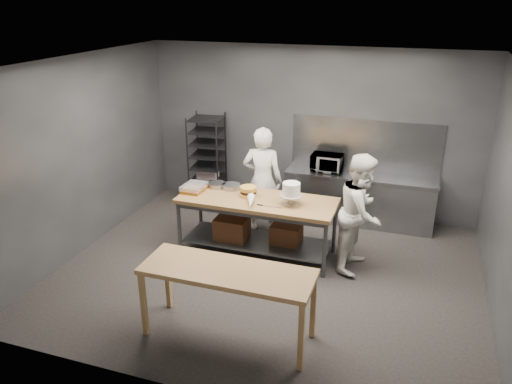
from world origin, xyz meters
TOP-DOWN VIEW (x-y plane):
  - ground at (0.00, 0.00)m, footprint 6.00×6.00m
  - back_wall at (0.00, 2.50)m, footprint 6.00×0.04m
  - work_table at (-0.36, 0.53)m, footprint 2.40×0.90m
  - near_counter at (-0.02, -1.52)m, footprint 2.00×0.70m
  - back_counter at (1.00, 2.18)m, footprint 2.60×0.60m
  - splashback_panel at (1.00, 2.48)m, footprint 2.60×0.02m
  - speed_rack at (-1.86, 2.10)m, footprint 0.67×0.72m
  - chef_behind at (-0.51, 1.31)m, footprint 0.70×0.50m
  - chef_right at (1.22, 0.60)m, footprint 0.79×0.95m
  - microwave at (0.40, 2.18)m, footprint 0.54×0.37m
  - frosted_cake_stand at (0.20, 0.46)m, footprint 0.34×0.34m
  - layer_cake at (-0.50, 0.57)m, footprint 0.25×0.25m
  - cake_pans at (-1.11, 0.77)m, footprint 0.80×0.31m
  - piping_bag at (-0.35, 0.25)m, footprint 0.22×0.40m
  - offset_spatula at (-0.14, 0.30)m, footprint 0.36×0.02m
  - pastry_clamshells at (-1.38, 0.51)m, footprint 0.32×0.40m

SIDE VIEW (x-z plane):
  - ground at x=0.00m, z-range 0.00..0.00m
  - back_counter at x=1.00m, z-range 0.00..0.90m
  - work_table at x=-0.36m, z-range 0.11..1.03m
  - near_counter at x=-0.02m, z-range 0.36..1.26m
  - speed_rack at x=-1.86m, z-range -0.02..1.73m
  - chef_right at x=1.22m, z-range 0.00..1.76m
  - chef_behind at x=-0.51m, z-range 0.00..1.83m
  - offset_spatula at x=-0.14m, z-range 0.92..0.93m
  - cake_pans at x=-1.11m, z-range 0.92..0.99m
  - pastry_clamshells at x=-1.38m, z-range 0.92..1.03m
  - piping_bag at x=-0.35m, z-range 0.92..1.04m
  - layer_cake at x=-0.50m, z-range 0.92..1.08m
  - microwave at x=0.40m, z-range 0.90..1.20m
  - frosted_cake_stand at x=0.20m, z-range 0.97..1.31m
  - splashback_panel at x=1.00m, z-range 0.90..1.80m
  - back_wall at x=0.00m, z-range 0.00..3.00m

